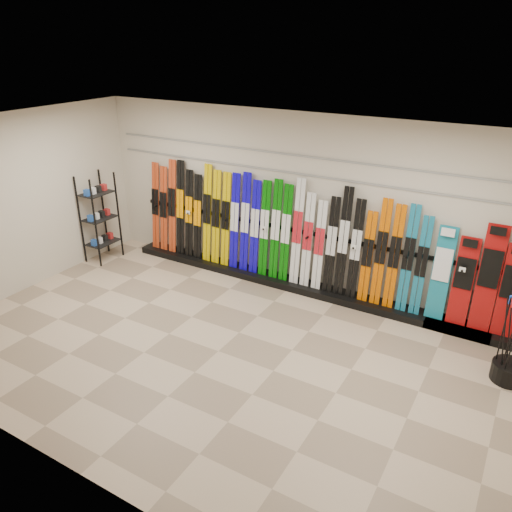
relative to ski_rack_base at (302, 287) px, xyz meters
The scene contains 11 objects.
floor 2.29m from the ski_rack_base, 95.64° to the right, with size 8.00×8.00×0.00m, color gray.
back_wall 1.47m from the ski_rack_base, 135.64° to the left, with size 8.00×8.00×0.00m, color beige.
left_wall 5.01m from the ski_rack_base, 151.65° to the right, with size 5.00×5.00×0.00m, color beige.
ceiling 3.73m from the ski_rack_base, 95.64° to the right, with size 8.00×8.00×0.00m, color silver.
ski_rack_base is the anchor object (origin of this frame).
skis 1.16m from the ski_rack_base, behind, with size 5.37×0.21×1.84m.
snowboards 2.83m from the ski_rack_base, ahead, with size 1.25×0.24×1.59m.
accessory_rack 4.13m from the ski_rack_base, 168.82° to the right, with size 0.40×0.60×1.72m, color black.
pole_bin 3.50m from the ski_rack_base, 15.10° to the right, with size 0.44×0.44×0.25m, color black.
slatwall_rail_0 1.96m from the ski_rack_base, 138.37° to the left, with size 7.60×0.02×0.03m, color gray.
slatwall_rail_1 2.26m from the ski_rack_base, 138.37° to the left, with size 7.60×0.02×0.03m, color gray.
Camera 1 is at (3.43, -4.81, 4.12)m, focal length 35.00 mm.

